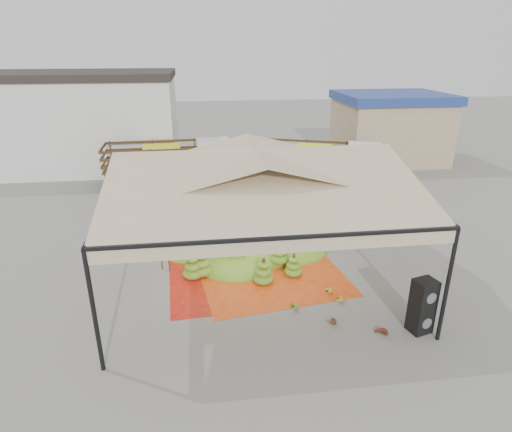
{
  "coord_description": "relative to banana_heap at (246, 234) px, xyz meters",
  "views": [
    {
      "loc": [
        -1.61,
        -12.02,
        6.78
      ],
      "look_at": [
        0.2,
        1.5,
        1.3
      ],
      "focal_mm": 30.0,
      "sensor_mm": 36.0,
      "label": 1
    }
  ],
  "objects": [
    {
      "name": "tarp_right",
      "position": [
        0.54,
        -1.45,
        -0.65
      ],
      "size": [
        5.03,
        5.21,
        0.01
      ],
      "primitive_type": "cube",
      "rotation": [
        0.0,
        0.0,
        0.15
      ],
      "color": "#E05915",
      "rests_on": "ground"
    },
    {
      "name": "canopy_tent",
      "position": [
        0.15,
        -1.51,
        2.64
      ],
      "size": [
        8.1,
        8.1,
        4.0
      ],
      "color": "black",
      "rests_on": "ground"
    },
    {
      "name": "vendor",
      "position": [
        1.7,
        2.02,
        0.25
      ],
      "size": [
        0.77,
        0.65,
        1.81
      ],
      "primitive_type": "imported",
      "rotation": [
        0.0,
        0.0,
        2.76
      ],
      "color": "gray",
      "rests_on": "ground"
    },
    {
      "name": "ground",
      "position": [
        0.15,
        -1.51,
        -0.66
      ],
      "size": [
        90.0,
        90.0,
        0.0
      ],
      "primitive_type": "plane",
      "color": "slate",
      "rests_on": "ground"
    },
    {
      "name": "hand_green",
      "position": [
        0.83,
        -3.75,
        -0.55
      ],
      "size": [
        0.51,
        0.43,
        0.22
      ],
      "primitive_type": "ellipsoid",
      "rotation": [
        0.0,
        0.0,
        -0.07
      ],
      "color": "#3E7318",
      "rests_on": "ground"
    },
    {
      "name": "building_tan",
      "position": [
        10.15,
        11.49,
        1.42
      ],
      "size": [
        6.3,
        5.3,
        4.1
      ],
      "color": "tan",
      "rests_on": "ground"
    },
    {
      "name": "banana_heap",
      "position": [
        0.0,
        0.0,
        0.0
      ],
      "size": [
        7.31,
        6.57,
        1.31
      ],
      "primitive_type": "ellipsoid",
      "rotation": [
        0.0,
        0.0,
        0.29
      ],
      "color": "#587B19",
      "rests_on": "ground"
    },
    {
      "name": "hanging_bunches",
      "position": [
        1.9,
        -1.8,
        1.96
      ],
      "size": [
        1.74,
        0.24,
        0.2
      ],
      "color": "#457819",
      "rests_on": "ground"
    },
    {
      "name": "hand_red_a",
      "position": [
        1.7,
        -4.51,
        -0.56
      ],
      "size": [
        0.56,
        0.53,
        0.2
      ],
      "primitive_type": "ellipsoid",
      "rotation": [
        0.0,
        0.0,
        -0.56
      ],
      "color": "#5F3215",
      "rests_on": "ground"
    },
    {
      "name": "banana_leaves",
      "position": [
        -2.57,
        -0.98,
        -0.66
      ],
      "size": [
        0.96,
        1.36,
        3.7
      ],
      "primitive_type": null,
      "color": "#34771F",
      "rests_on": "ground"
    },
    {
      "name": "truck_left",
      "position": [
        -2.8,
        8.29,
        0.69
      ],
      "size": [
        6.44,
        2.45,
        2.18
      ],
      "rotation": [
        0.0,
        0.0,
        0.04
      ],
      "color": "#473017",
      "rests_on": "ground"
    },
    {
      "name": "hand_red_b",
      "position": [
        2.79,
        -5.2,
        -0.55
      ],
      "size": [
        0.62,
        0.59,
        0.22
      ],
      "primitive_type": "ellipsoid",
      "rotation": [
        0.0,
        0.0,
        0.58
      ],
      "color": "#562013",
      "rests_on": "ground"
    },
    {
      "name": "building_white",
      "position": [
        -9.85,
        12.49,
        2.06
      ],
      "size": [
        14.3,
        6.3,
        5.4
      ],
      "color": "silver",
      "rests_on": "ground"
    },
    {
      "name": "truck_right",
      "position": [
        4.83,
        7.26,
        0.65
      ],
      "size": [
        6.52,
        4.15,
        2.12
      ],
      "rotation": [
        0.0,
        0.0,
        -0.36
      ],
      "color": "#473317",
      "rests_on": "ground"
    },
    {
      "name": "hand_yellow_b",
      "position": [
        1.99,
        -3.1,
        -0.56
      ],
      "size": [
        0.51,
        0.45,
        0.2
      ],
      "primitive_type": "ellipsoid",
      "rotation": [
        0.0,
        0.0,
        0.23
      ],
      "color": "#B78D24",
      "rests_on": "ground"
    },
    {
      "name": "speaker_stack",
      "position": [
        3.85,
        -5.11,
        0.07
      ],
      "size": [
        0.63,
        0.58,
        1.46
      ],
      "rotation": [
        0.0,
        0.0,
        0.26
      ],
      "color": "black",
      "rests_on": "ground"
    },
    {
      "name": "hand_yellow_a",
      "position": [
        2.19,
        -3.53,
        -0.55
      ],
      "size": [
        0.6,
        0.55,
        0.22
      ],
      "primitive_type": "ellipsoid",
      "rotation": [
        0.0,
        0.0,
        -0.4
      ],
      "color": "#B59324",
      "rests_on": "ground"
    },
    {
      "name": "tarp_left",
      "position": [
        -0.58,
        -1.87,
        -0.65
      ],
      "size": [
        4.22,
        4.04,
        0.01
      ],
      "primitive_type": "cube",
      "rotation": [
        0.0,
        0.0,
        0.06
      ],
      "color": "red",
      "rests_on": "ground"
    }
  ]
}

